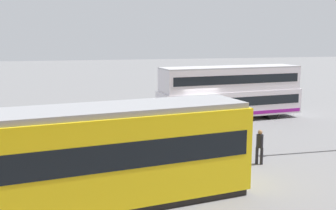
{
  "coord_description": "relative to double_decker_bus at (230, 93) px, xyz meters",
  "views": [
    {
      "loc": [
        8.69,
        23.99,
        5.86
      ],
      "look_at": [
        3.39,
        3.43,
        2.24
      ],
      "focal_mm": 42.88,
      "sensor_mm": 36.0,
      "label": 1
    }
  ],
  "objects": [
    {
      "name": "pedestrian_crossing",
      "position": [
        2.76,
        9.92,
        -1.0
      ],
      "size": [
        0.45,
        0.45,
        1.63
      ],
      "color": "black",
      "rests_on": "ground"
    },
    {
      "name": "ground_plane",
      "position": [
        2.65,
        2.26,
        -1.94
      ],
      "size": [
        160.0,
        160.0,
        0.0
      ],
      "primitive_type": "plane",
      "color": "slate"
    },
    {
      "name": "double_decker_bus",
      "position": [
        0.0,
        0.0,
        0.0
      ],
      "size": [
        10.64,
        3.49,
        3.79
      ],
      "color": "silver",
      "rests_on": "ground"
    },
    {
      "name": "pedestrian_near_railing",
      "position": [
        5.85,
        5.93,
        -0.91
      ],
      "size": [
        0.45,
        0.45,
        1.78
      ],
      "color": "#33384C",
      "rests_on": "ground"
    },
    {
      "name": "info_sign",
      "position": [
        11.66,
        8.11,
        -0.42
      ],
      "size": [
        1.08,
        0.18,
        2.21
      ],
      "color": "slate",
      "rests_on": "ground"
    },
    {
      "name": "tram_yellow",
      "position": [
        11.17,
        12.87,
        -0.12
      ],
      "size": [
        12.72,
        4.4,
        3.51
      ],
      "color": "yellow",
      "rests_on": "ground"
    },
    {
      "name": "pedestrian_railing",
      "position": [
        7.88,
        8.95,
        -1.19
      ],
      "size": [
        10.0,
        0.87,
        1.08
      ],
      "color": "gray",
      "rests_on": "ground"
    }
  ]
}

